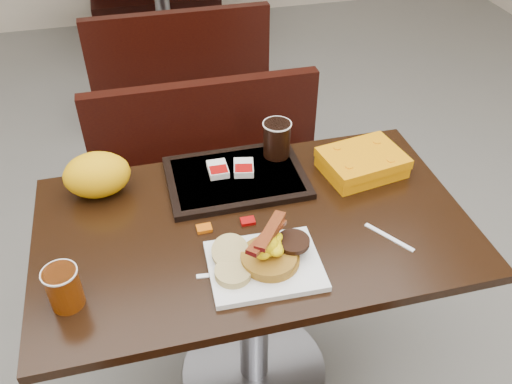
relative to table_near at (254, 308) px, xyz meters
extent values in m
cube|color=slate|center=(0.00, 0.00, -0.38)|extent=(6.00, 7.00, 0.01)
cube|color=white|center=(-0.01, -0.17, 0.38)|extent=(0.29, 0.23, 0.02)
cylinder|color=#A5721B|center=(0.00, -0.17, 0.41)|extent=(0.18, 0.18, 0.03)
cylinder|color=black|center=(0.07, -0.15, 0.43)|extent=(0.09, 0.09, 0.01)
ellipsoid|color=#FFEB05|center=(-0.01, -0.17, 0.45)|extent=(0.12, 0.11, 0.05)
cylinder|color=tan|center=(-0.10, -0.19, 0.40)|extent=(0.11, 0.11, 0.02)
cylinder|color=tan|center=(-0.09, -0.13, 0.41)|extent=(0.11, 0.11, 0.05)
cylinder|color=#953D05|center=(-0.50, -0.17, 0.43)|extent=(0.08, 0.08, 0.11)
cube|color=white|center=(0.34, -0.15, 0.38)|extent=(0.09, 0.13, 0.00)
cube|color=#BD4D08|center=(-0.14, 0.01, 0.38)|extent=(0.04, 0.03, 0.01)
cube|color=#8C0504|center=(-0.02, 0.01, 0.38)|extent=(0.04, 0.03, 0.01)
cube|color=black|center=(-0.01, 0.20, 0.38)|extent=(0.42, 0.30, 0.02)
cube|color=silver|center=(-0.06, 0.23, 0.41)|extent=(0.06, 0.08, 0.02)
cube|color=silver|center=(0.02, 0.22, 0.41)|extent=(0.07, 0.09, 0.02)
cylinder|color=black|center=(0.14, 0.28, 0.45)|extent=(0.08, 0.08, 0.12)
cube|color=orange|center=(0.38, 0.15, 0.41)|extent=(0.27, 0.22, 0.07)
ellipsoid|color=#FD9A08|center=(-0.41, 0.24, 0.44)|extent=(0.21, 0.16, 0.13)
camera|label=1|loc=(-0.26, -1.09, 1.40)|focal=37.99mm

